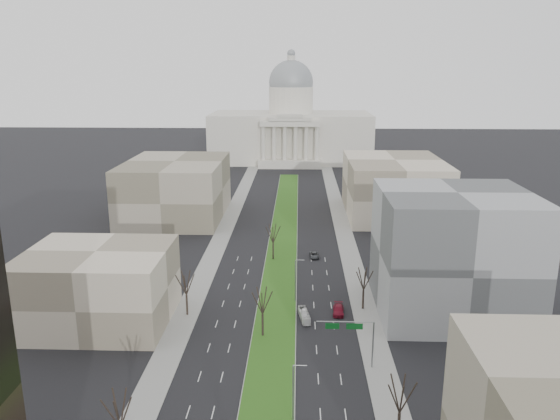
# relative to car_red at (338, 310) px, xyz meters

# --- Properties ---
(ground) EXTENTS (600.00, 600.00, 0.00)m
(ground) POSITION_rel_car_red_xyz_m (-12.20, 30.22, -0.75)
(ground) COLOR black
(ground) RESTS_ON ground
(median) EXTENTS (8.00, 222.03, 0.20)m
(median) POSITION_rel_car_red_xyz_m (-12.20, 29.21, -0.65)
(median) COLOR #999993
(median) RESTS_ON ground
(sidewalk_left) EXTENTS (5.00, 330.00, 0.15)m
(sidewalk_left) POSITION_rel_car_red_xyz_m (-29.70, 5.22, -0.67)
(sidewalk_left) COLOR gray
(sidewalk_left) RESTS_ON ground
(sidewalk_right) EXTENTS (5.00, 330.00, 0.15)m
(sidewalk_right) POSITION_rel_car_red_xyz_m (5.30, 5.22, -0.67)
(sidewalk_right) COLOR gray
(sidewalk_right) RESTS_ON ground
(capitol) EXTENTS (80.00, 46.00, 55.00)m
(capitol) POSITION_rel_car_red_xyz_m (-12.20, 179.80, 15.56)
(capitol) COLOR beige
(capitol) RESTS_ON ground
(building_beige_left) EXTENTS (26.00, 22.00, 14.00)m
(building_beige_left) POSITION_rel_car_red_xyz_m (-45.20, -4.78, 6.25)
(building_beige_left) COLOR gray
(building_beige_left) RESTS_ON ground
(building_grey_right) EXTENTS (28.00, 26.00, 24.00)m
(building_grey_right) POSITION_rel_car_red_xyz_m (21.80, 2.22, 11.25)
(building_grey_right) COLOR #585B5D
(building_grey_right) RESTS_ON ground
(building_far_left) EXTENTS (30.00, 40.00, 18.00)m
(building_far_left) POSITION_rel_car_red_xyz_m (-47.20, 70.22, 8.25)
(building_far_left) COLOR #78715D
(building_far_left) RESTS_ON ground
(building_far_right) EXTENTS (30.00, 40.00, 18.00)m
(building_far_right) POSITION_rel_car_red_xyz_m (22.80, 75.22, 8.25)
(building_far_right) COLOR gray
(building_far_right) RESTS_ON ground
(tree_left_mid) EXTENTS (5.40, 5.40, 9.72)m
(tree_left_mid) POSITION_rel_car_red_xyz_m (-29.40, -41.78, 6.25)
(tree_left_mid) COLOR black
(tree_left_mid) RESTS_ON ground
(tree_left_far) EXTENTS (5.28, 5.28, 9.50)m
(tree_left_far) POSITION_rel_car_red_xyz_m (-29.40, -1.78, 6.10)
(tree_left_far) COLOR black
(tree_left_far) RESTS_ON ground
(tree_right_mid) EXTENTS (5.52, 5.52, 9.94)m
(tree_right_mid) POSITION_rel_car_red_xyz_m (5.00, -37.78, 6.41)
(tree_right_mid) COLOR black
(tree_right_mid) RESTS_ON ground
(tree_right_far) EXTENTS (5.04, 5.04, 9.07)m
(tree_right_far) POSITION_rel_car_red_xyz_m (5.00, 2.22, 5.78)
(tree_right_far) COLOR black
(tree_right_far) RESTS_ON ground
(tree_median_b) EXTENTS (5.40, 5.40, 9.72)m
(tree_median_b) POSITION_rel_car_red_xyz_m (-14.20, -9.78, 6.25)
(tree_median_b) COLOR black
(tree_median_b) RESTS_ON ground
(tree_median_c) EXTENTS (5.40, 5.40, 9.72)m
(tree_median_c) POSITION_rel_car_red_xyz_m (-14.20, 30.22, 6.25)
(tree_median_c) COLOR black
(tree_median_c) RESTS_ON ground
(streetlamp_median_b) EXTENTS (1.90, 0.20, 9.16)m
(streetlamp_median_b) POSITION_rel_car_red_xyz_m (-8.44, -34.78, 4.06)
(streetlamp_median_b) COLOR gray
(streetlamp_median_b) RESTS_ON ground
(streetlamp_median_c) EXTENTS (1.90, 0.20, 9.16)m
(streetlamp_median_c) POSITION_rel_car_red_xyz_m (-8.44, 5.22, 4.06)
(streetlamp_median_c) COLOR gray
(streetlamp_median_c) RESTS_ON ground
(mast_arm_signs) EXTENTS (9.12, 0.24, 8.09)m
(mast_arm_signs) POSITION_rel_car_red_xyz_m (1.29, -19.76, 5.36)
(mast_arm_signs) COLOR gray
(mast_arm_signs) RESTS_ON ground
(car_red) EXTENTS (2.47, 5.29, 1.49)m
(car_red) POSITION_rel_car_red_xyz_m (0.00, 0.00, 0.00)
(car_red) COLOR maroon
(car_red) RESTS_ON ground
(car_grey_far) EXTENTS (2.43, 4.75, 1.28)m
(car_grey_far) POSITION_rel_car_red_xyz_m (-3.88, 32.24, -0.11)
(car_grey_far) COLOR #414347
(car_grey_far) RESTS_ON ground
(box_van) EXTENTS (2.46, 6.48, 1.76)m
(box_van) POSITION_rel_car_red_xyz_m (-6.70, -2.90, 0.13)
(box_van) COLOR white
(box_van) RESTS_ON ground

